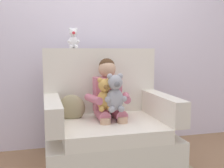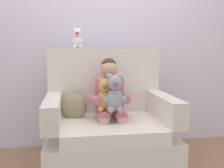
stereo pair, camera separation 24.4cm
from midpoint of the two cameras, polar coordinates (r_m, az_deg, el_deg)
The scene contains 8 objects.
ground_plane at distance 2.71m, azimuth -3.35°, elevation -17.28°, with size 8.00×8.00×0.00m, color #936D4C.
back_wall at distance 3.20m, azimuth -6.16°, elevation 10.32°, with size 6.00×0.10×2.60m, color silver.
armchair at distance 2.63m, azimuth -3.65°, elevation -9.82°, with size 1.18×0.91×1.14m.
seated_child at distance 2.58m, azimuth -3.40°, elevation -2.75°, with size 0.45×0.39×0.82m.
plush_grey at distance 2.40m, azimuth -2.25°, elevation -2.09°, with size 0.20×0.17×0.34m.
plush_honey at distance 2.44m, azimuth -4.44°, elevation -2.41°, with size 0.18×0.15×0.30m.
plush_white_on_backrest at distance 2.81m, azimuth -10.73°, elevation 9.44°, with size 0.12×0.10×0.21m.
throw_pillow at distance 2.65m, azimuth -11.19°, elevation -5.05°, with size 0.26×0.12×0.26m, color #998C66.
Camera 1 is at (-0.59, -2.40, 1.12)m, focal length 43.04 mm.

